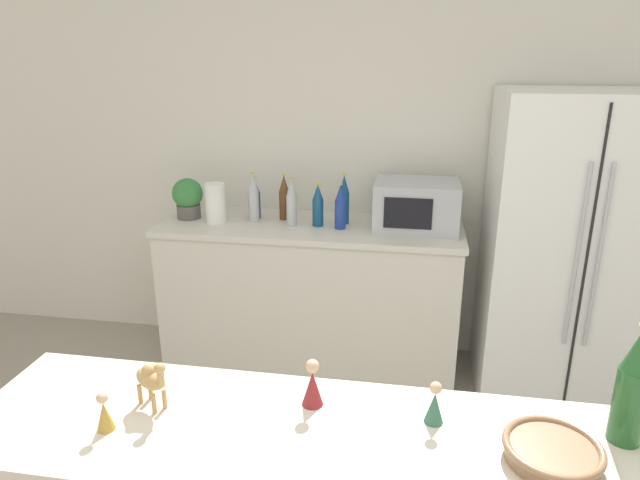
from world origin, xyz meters
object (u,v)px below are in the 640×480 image
(microwave, at_px, (416,205))
(back_bottle_1, at_px, (284,198))
(refrigerator, at_px, (568,251))
(back_bottle_0, at_px, (254,198))
(paper_towel_roll, at_px, (216,203))
(fruit_bowl, at_px, (552,451))
(camel_figurine, at_px, (151,378))
(back_bottle_2, at_px, (254,198))
(wise_man_figurine_crimson, at_px, (313,385))
(wise_man_figurine_purple, at_px, (104,414))
(back_bottle_5, at_px, (340,207))
(wine_bottle, at_px, (633,387))
(back_bottle_3, at_px, (344,200))
(back_bottle_4, at_px, (318,206))
(potted_plant, at_px, (188,197))
(wise_man_figurine_blue, at_px, (434,405))
(back_bottle_6, at_px, (291,203))

(microwave, xyz_separation_m, back_bottle_1, (-0.80, 0.06, -0.00))
(refrigerator, height_order, back_bottle_0, refrigerator)
(paper_towel_roll, height_order, fruit_bowl, paper_towel_roll)
(microwave, distance_m, fruit_bowl, 1.97)
(camel_figurine, bearing_deg, back_bottle_2, 97.07)
(refrigerator, height_order, wise_man_figurine_crimson, refrigerator)
(paper_towel_roll, distance_m, wise_man_figurine_purple, 1.96)
(back_bottle_5, relative_size, wine_bottle, 0.77)
(refrigerator, relative_size, wise_man_figurine_purple, 14.66)
(wine_bottle, bearing_deg, back_bottle_2, 129.86)
(back_bottle_2, distance_m, back_bottle_3, 0.56)
(back_bottle_4, height_order, wise_man_figurine_purple, back_bottle_4)
(wise_man_figurine_purple, bearing_deg, potted_plant, 105.62)
(potted_plant, relative_size, back_bottle_3, 0.83)
(microwave, xyz_separation_m, back_bottle_4, (-0.57, -0.04, -0.02))
(back_bottle_4, bearing_deg, back_bottle_5, -12.23)
(potted_plant, xyz_separation_m, wine_bottle, (1.97, -1.80, 0.03))
(paper_towel_roll, distance_m, back_bottle_1, 0.41)
(back_bottle_3, distance_m, wise_man_figurine_purple, 2.09)
(microwave, height_order, back_bottle_0, back_bottle_0)
(back_bottle_2, xyz_separation_m, wise_man_figurine_blue, (1.06, -1.89, -0.08))
(potted_plant, height_order, back_bottle_1, back_bottle_1)
(refrigerator, bearing_deg, back_bottle_1, 175.53)
(refrigerator, xyz_separation_m, back_bottle_5, (-1.28, -0.00, 0.19))
(back_bottle_3, xyz_separation_m, camel_figurine, (-0.32, -1.92, -0.06))
(back_bottle_6, xyz_separation_m, camel_figurine, (-0.02, -1.82, -0.05))
(paper_towel_roll, distance_m, back_bottle_6, 0.46)
(back_bottle_4, bearing_deg, back_bottle_3, 28.74)
(microwave, bearing_deg, back_bottle_5, -170.50)
(back_bottle_4, relative_size, wise_man_figurine_crimson, 1.72)
(back_bottle_6, height_order, wise_man_figurine_purple, back_bottle_6)
(back_bottle_2, relative_size, wise_man_figurine_blue, 1.98)
(potted_plant, distance_m, back_bottle_3, 0.96)
(fruit_bowl, distance_m, wise_man_figurine_blue, 0.32)
(back_bottle_3, height_order, wine_bottle, wine_bottle)
(back_bottle_2, relative_size, wine_bottle, 0.74)
(back_bottle_1, xyz_separation_m, wise_man_figurine_purple, (-0.03, -2.07, -0.09))
(paper_towel_roll, relative_size, wise_man_figurine_purple, 2.03)
(back_bottle_0, height_order, back_bottle_2, back_bottle_0)
(refrigerator, height_order, back_bottle_3, refrigerator)
(back_bottle_2, relative_size, back_bottle_5, 0.95)
(refrigerator, xyz_separation_m, microwave, (-0.85, 0.07, 0.20))
(fruit_bowl, relative_size, camel_figurine, 1.53)
(back_bottle_6, distance_m, camel_figurine, 1.82)
(camel_figurine, bearing_deg, microwave, 68.41)
(potted_plant, xyz_separation_m, paper_towel_roll, (0.20, -0.06, -0.01))
(refrigerator, relative_size, camel_figurine, 10.45)
(back_bottle_6, bearing_deg, refrigerator, -0.33)
(wise_man_figurine_blue, bearing_deg, back_bottle_2, 119.36)
(refrigerator, relative_size, wise_man_figurine_crimson, 11.54)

